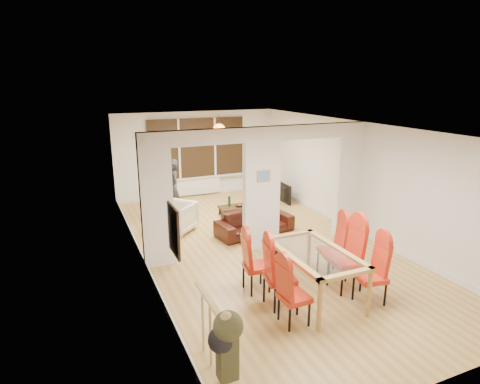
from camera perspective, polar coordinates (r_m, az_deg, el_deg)
floor at (r=8.81m, az=2.96°, el=-7.76°), size 5.00×9.00×0.01m
room_walls at (r=8.38m, az=3.08°, el=0.43°), size 5.00×9.00×2.60m
divider_wall at (r=8.38m, az=3.08°, el=0.43°), size 5.00×0.18×2.60m
bay_window_blinds at (r=12.38m, az=-6.11°, el=6.25°), size 3.00×0.08×1.80m
radiator at (r=12.59m, az=-5.90°, el=0.83°), size 1.40×0.08×0.50m
pendant_light at (r=11.32m, az=-2.99°, el=8.77°), size 0.36×0.36×0.36m
stair_newel at (r=5.17m, az=-4.06°, el=-19.04°), size 0.40×1.20×1.10m
wall_poster at (r=5.32m, az=-9.42°, el=-5.42°), size 0.04×0.52×0.67m
pillar_photo at (r=8.22m, az=3.41°, el=2.28°), size 0.30×0.03×0.25m
dining_table at (r=6.84m, az=10.40°, el=-11.41°), size 0.99×1.76×0.82m
dining_chair_la at (r=6.07m, az=7.75°, el=-13.95°), size 0.42×0.42×1.01m
dining_chair_lb at (r=6.47m, az=5.73°, el=-11.39°), size 0.52×0.52×1.12m
dining_chair_lc at (r=6.89m, az=2.37°, el=-9.95°), size 0.47×0.47×1.04m
dining_chair_ra at (r=6.83m, az=18.11°, el=-10.82°), size 0.50×0.50×1.08m
dining_chair_rb at (r=7.13m, az=14.79°, el=-8.91°), size 0.50×0.50×1.18m
dining_chair_rc at (r=7.56m, az=13.01°, el=-7.76°), size 0.53×0.53×1.09m
sofa at (r=9.44m, az=2.10°, el=-4.36°), size 1.92×0.96×0.54m
armchair at (r=9.65m, az=-9.02°, el=-3.54°), size 1.10×1.10×0.72m
person at (r=10.49m, az=-9.61°, el=0.40°), size 0.59×0.41×1.56m
television at (r=11.95m, az=5.63°, el=-0.04°), size 1.00×0.17×0.57m
coffee_table at (r=10.81m, az=-0.20°, el=-2.58°), size 1.14×0.83×0.24m
bottle at (r=10.71m, az=-1.54°, el=-1.26°), size 0.07×0.07×0.30m
bowl at (r=10.72m, az=-0.09°, el=-1.91°), size 0.23×0.23×0.06m
shoes at (r=8.55m, az=5.26°, el=-8.22°), size 0.22×0.24×0.09m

